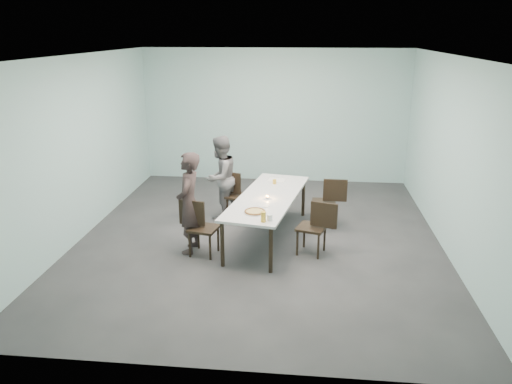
# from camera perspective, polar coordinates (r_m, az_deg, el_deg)

# --- Properties ---
(ground) EXTENTS (7.00, 7.00, 0.00)m
(ground) POSITION_cam_1_polar(r_m,az_deg,el_deg) (8.53, 0.40, -5.23)
(ground) COLOR #333335
(ground) RESTS_ON ground
(room_shell) EXTENTS (6.02, 7.02, 3.01)m
(room_shell) POSITION_cam_1_polar(r_m,az_deg,el_deg) (7.95, 0.43, 8.31)
(room_shell) COLOR #A8D4D3
(room_shell) RESTS_ON ground
(table) EXTENTS (1.35, 2.72, 0.75)m
(table) POSITION_cam_1_polar(r_m,az_deg,el_deg) (8.28, 1.37, -0.83)
(table) COLOR white
(table) RESTS_ON ground
(chair_near_left) EXTENTS (0.64, 0.49, 0.87)m
(chair_near_left) POSITION_cam_1_polar(r_m,az_deg,el_deg) (7.81, -6.56, -3.62)
(chair_near_left) COLOR black
(chair_near_left) RESTS_ON ground
(chair_far_left) EXTENTS (0.65, 0.53, 0.87)m
(chair_far_left) POSITION_cam_1_polar(r_m,az_deg,el_deg) (9.26, -2.34, -0.00)
(chair_far_left) COLOR black
(chair_far_left) RESTS_ON ground
(chair_near_right) EXTENTS (0.65, 0.53, 0.87)m
(chair_near_right) POSITION_cam_1_polar(r_m,az_deg,el_deg) (7.80, 6.95, -3.67)
(chair_near_right) COLOR black
(chair_near_right) RESTS_ON ground
(chair_far_right) EXTENTS (0.62, 0.43, 0.87)m
(chair_far_right) POSITION_cam_1_polar(r_m,az_deg,el_deg) (8.97, 8.28, -0.80)
(chair_far_right) COLOR black
(chair_far_right) RESTS_ON ground
(diner_near) EXTENTS (0.40, 0.60, 1.61)m
(diner_near) POSITION_cam_1_polar(r_m,az_deg,el_deg) (7.82, -7.67, -1.25)
(diner_near) COLOR black
(diner_near) RESTS_ON ground
(diner_far) EXTENTS (0.86, 0.93, 1.55)m
(diner_far) POSITION_cam_1_polar(r_m,az_deg,el_deg) (9.24, -4.09, 1.68)
(diner_far) COLOR slate
(diner_far) RESTS_ON ground
(pizza) EXTENTS (0.34, 0.34, 0.04)m
(pizza) POSITION_cam_1_polar(r_m,az_deg,el_deg) (7.49, -0.13, -2.26)
(pizza) COLOR white
(pizza) RESTS_ON table
(side_plate) EXTENTS (0.18, 0.18, 0.01)m
(side_plate) POSITION_cam_1_polar(r_m,az_deg,el_deg) (7.80, 0.92, -1.54)
(side_plate) COLOR white
(side_plate) RESTS_ON table
(beer_glass) EXTENTS (0.08, 0.08, 0.15)m
(beer_glass) POSITION_cam_1_polar(r_m,az_deg,el_deg) (7.13, 0.84, -2.86)
(beer_glass) COLOR gold
(beer_glass) RESTS_ON table
(water_tumbler) EXTENTS (0.08, 0.08, 0.09)m
(water_tumbler) POSITION_cam_1_polar(r_m,az_deg,el_deg) (7.20, 1.58, -2.92)
(water_tumbler) COLOR silver
(water_tumbler) RESTS_ON table
(tealight) EXTENTS (0.06, 0.06, 0.05)m
(tealight) POSITION_cam_1_polar(r_m,az_deg,el_deg) (8.10, 1.30, -0.66)
(tealight) COLOR silver
(tealight) RESTS_ON table
(amber_tumbler) EXTENTS (0.07, 0.07, 0.08)m
(amber_tumbler) POSITION_cam_1_polar(r_m,az_deg,el_deg) (8.90, 2.13, 1.19)
(amber_tumbler) COLOR gold
(amber_tumbler) RESTS_ON table
(menu) EXTENTS (0.33, 0.27, 0.01)m
(menu) POSITION_cam_1_polar(r_m,az_deg,el_deg) (9.14, 2.38, 1.40)
(menu) COLOR silver
(menu) RESTS_ON table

